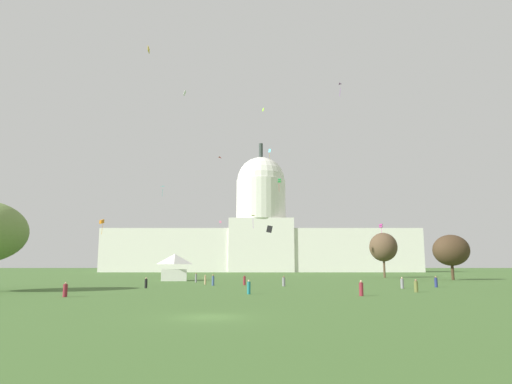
# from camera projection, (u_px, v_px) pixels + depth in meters

# --- Properties ---
(ground_plane) EXTENTS (800.00, 800.00, 0.00)m
(ground_plane) POSITION_uv_depth(u_px,v_px,m) (208.00, 317.00, 29.12)
(ground_plane) COLOR #42662D
(capitol_building) EXTENTS (139.76, 22.36, 59.02)m
(capitol_building) POSITION_uv_depth(u_px,v_px,m) (260.00, 236.00, 204.70)
(capitol_building) COLOR silver
(capitol_building) RESTS_ON ground_plane
(event_tent) EXTENTS (6.13, 6.68, 5.53)m
(event_tent) POSITION_uv_depth(u_px,v_px,m) (174.00, 267.00, 94.41)
(event_tent) COLOR white
(event_tent) RESTS_ON ground_plane
(tree_east_mid) EXTENTS (9.25, 9.14, 11.38)m
(tree_east_mid) POSITION_uv_depth(u_px,v_px,m) (382.00, 247.00, 116.21)
(tree_east_mid) COLOR brown
(tree_east_mid) RESTS_ON ground_plane
(tree_east_near) EXTENTS (9.32, 8.12, 9.79)m
(tree_east_near) POSITION_uv_depth(u_px,v_px,m) (450.00, 250.00, 99.22)
(tree_east_near) COLOR #42301E
(tree_east_near) RESTS_ON ground_plane
(person_maroon_back_left) EXTENTS (0.63, 0.63, 1.53)m
(person_maroon_back_left) POSITION_uv_depth(u_px,v_px,m) (64.00, 290.00, 47.10)
(person_maroon_back_left) COLOR maroon
(person_maroon_back_left) RESTS_ON ground_plane
(person_teal_mid_right) EXTENTS (0.40, 0.40, 1.61)m
(person_teal_mid_right) POSITION_uv_depth(u_px,v_px,m) (248.00, 288.00, 51.52)
(person_teal_mid_right) COLOR #1E757A
(person_teal_mid_right) RESTS_ON ground_plane
(person_olive_mid_center) EXTENTS (0.60, 0.60, 1.55)m
(person_olive_mid_center) POSITION_uv_depth(u_px,v_px,m) (415.00, 286.00, 55.19)
(person_olive_mid_center) COLOR olive
(person_olive_mid_center) RESTS_ON ground_plane
(person_grey_near_tree_west) EXTENTS (0.52, 0.52, 1.59)m
(person_grey_near_tree_west) POSITION_uv_depth(u_px,v_px,m) (401.00, 283.00, 63.56)
(person_grey_near_tree_west) COLOR gray
(person_grey_near_tree_west) RESTS_ON ground_plane
(person_grey_near_tent) EXTENTS (0.67, 0.67, 1.57)m
(person_grey_near_tent) POSITION_uv_depth(u_px,v_px,m) (283.00, 282.00, 70.24)
(person_grey_near_tent) COLOR gray
(person_grey_near_tent) RESTS_ON ground_plane
(person_navy_lawn_far_right) EXTENTS (0.56, 0.56, 1.64)m
(person_navy_lawn_far_right) POSITION_uv_depth(u_px,v_px,m) (435.00, 282.00, 67.08)
(person_navy_lawn_far_right) COLOR navy
(person_navy_lawn_far_right) RESTS_ON ground_plane
(person_black_near_tree_east) EXTENTS (0.49, 0.49, 1.51)m
(person_black_near_tree_east) POSITION_uv_depth(u_px,v_px,m) (145.00, 283.00, 64.54)
(person_black_near_tree_east) COLOR black
(person_black_near_tree_east) RESTS_ON ground_plane
(person_denim_edge_west) EXTENTS (0.54, 0.54, 1.76)m
(person_denim_edge_west) POSITION_uv_depth(u_px,v_px,m) (212.00, 280.00, 72.49)
(person_denim_edge_west) COLOR #3D5684
(person_denim_edge_west) RESTS_ON ground_plane
(person_grey_front_center) EXTENTS (0.48, 0.48, 1.77)m
(person_grey_front_center) POSITION_uv_depth(u_px,v_px,m) (195.00, 278.00, 84.68)
(person_grey_front_center) COLOR gray
(person_grey_front_center) RESTS_ON ground_plane
(person_tan_back_right) EXTENTS (0.44, 0.44, 1.61)m
(person_tan_back_right) POSITION_uv_depth(u_px,v_px,m) (204.00, 280.00, 76.15)
(person_tan_back_right) COLOR tan
(person_tan_back_right) RESTS_ON ground_plane
(person_maroon_mid_left) EXTENTS (0.60, 0.60, 1.65)m
(person_maroon_mid_left) POSITION_uv_depth(u_px,v_px,m) (360.00, 289.00, 48.72)
(person_maroon_mid_left) COLOR maroon
(person_maroon_mid_left) RESTS_ON ground_plane
(person_maroon_back_center) EXTENTS (0.59, 0.59, 1.61)m
(person_maroon_back_center) POSITION_uv_depth(u_px,v_px,m) (244.00, 281.00, 73.98)
(person_maroon_back_center) COLOR maroon
(person_maroon_back_center) RESTS_ON ground_plane
(kite_lime_high) EXTENTS (0.71, 1.10, 1.11)m
(kite_lime_high) POSITION_uv_depth(u_px,v_px,m) (262.00, 110.00, 145.23)
(kite_lime_high) COLOR #8CD133
(kite_red_mid) EXTENTS (0.80, 1.79, 0.17)m
(kite_red_mid) POSITION_uv_depth(u_px,v_px,m) (217.00, 158.00, 115.88)
(kite_red_mid) COLOR red
(kite_cyan_high) EXTENTS (0.90, 0.71, 4.05)m
(kite_cyan_high) POSITION_uv_depth(u_px,v_px,m) (269.00, 152.00, 162.11)
(kite_cyan_high) COLOR #33BCDB
(kite_yellow_mid) EXTENTS (1.32, 0.87, 4.07)m
(kite_yellow_mid) POSITION_uv_depth(u_px,v_px,m) (252.00, 217.00, 145.47)
(kite_yellow_mid) COLOR yellow
(kite_green_mid) EXTENTS (1.18, 1.27, 4.71)m
(kite_green_mid) POSITION_uv_depth(u_px,v_px,m) (279.00, 181.00, 157.64)
(kite_green_mid) COLOR green
(kite_gold_mid) EXTENTS (0.08, 1.17, 0.84)m
(kite_gold_mid) POSITION_uv_depth(u_px,v_px,m) (148.00, 50.00, 67.54)
(kite_gold_mid) COLOR gold
(kite_turquoise_mid) EXTENTS (1.39, 0.79, 3.05)m
(kite_turquoise_mid) POSITION_uv_depth(u_px,v_px,m) (162.00, 188.00, 143.33)
(kite_turquoise_mid) COLOR teal
(kite_magenta_low) EXTENTS (1.14, 1.11, 3.46)m
(kite_magenta_low) POSITION_uv_depth(u_px,v_px,m) (380.00, 226.00, 123.88)
(kite_magenta_low) COLOR #D1339E
(kite_black_low) EXTENTS (0.91, 0.32, 1.08)m
(kite_black_low) POSITION_uv_depth(u_px,v_px,m) (269.00, 229.00, 62.53)
(kite_black_low) COLOR black
(kite_orange_low) EXTENTS (1.14, 1.16, 3.38)m
(kite_orange_low) POSITION_uv_depth(u_px,v_px,m) (101.00, 222.00, 101.22)
(kite_orange_low) COLOR orange
(kite_pink_low) EXTENTS (0.84, 0.45, 0.85)m
(kite_pink_low) POSITION_uv_depth(u_px,v_px,m) (220.00, 222.00, 148.14)
(kite_pink_low) COLOR pink
(kite_violet_high) EXTENTS (1.13, 1.27, 3.25)m
(kite_violet_high) POSITION_uv_depth(u_px,v_px,m) (341.00, 86.00, 120.13)
(kite_violet_high) COLOR purple
(kite_white_high) EXTENTS (0.49, 0.89, 1.04)m
(kite_white_high) POSITION_uv_depth(u_px,v_px,m) (184.00, 93.00, 95.10)
(kite_white_high) COLOR white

